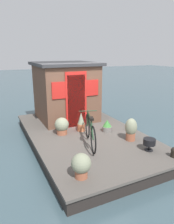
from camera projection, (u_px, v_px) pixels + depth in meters
ground_plane at (84, 143)px, 6.51m from camera, size 60.00×60.00×0.00m
houseboat_deck at (84, 138)px, 6.46m from camera, size 5.36×3.18×0.36m
houseboat_cabin at (66, 91)px, 7.48m from camera, size 2.13×2.11×2.04m
bicycle at (90, 131)px, 5.46m from camera, size 1.60×0.64×0.83m
potted_plant_basil at (107, 126)px, 6.44m from camera, size 0.31×0.31×0.37m
potted_plant_rosemary at (81, 122)px, 6.44m from camera, size 0.24×0.24×0.60m
potted_plant_succulent at (131, 129)px, 5.75m from camera, size 0.33×0.33×0.63m
potted_plant_sage at (62, 126)px, 6.19m from camera, size 0.42×0.42×0.51m
potted_plant_mint at (81, 165)px, 4.03m from camera, size 0.40×0.40×0.51m
charcoal_grill at (149, 142)px, 5.16m from camera, size 0.31×0.31×0.31m
mooring_bollard at (174, 152)px, 4.86m from camera, size 0.17×0.17×0.25m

